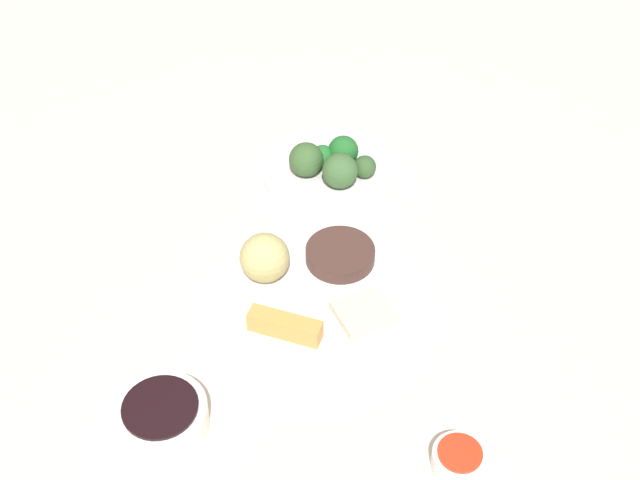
# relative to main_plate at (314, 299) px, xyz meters

# --- Properties ---
(tabletop) EXTENTS (2.20, 2.20, 0.02)m
(tabletop) POSITION_rel_main_plate_xyz_m (0.00, -0.00, -0.02)
(tabletop) COLOR beige
(tabletop) RESTS_ON ground
(main_plate) EXTENTS (0.30, 0.30, 0.02)m
(main_plate) POSITION_rel_main_plate_xyz_m (0.00, 0.00, 0.00)
(main_plate) COLOR white
(main_plate) RESTS_ON tabletop
(rice_scoop) EXTENTS (0.07, 0.07, 0.07)m
(rice_scoop) POSITION_rel_main_plate_xyz_m (0.07, 0.03, 0.04)
(rice_scoop) COLOR tan
(rice_scoop) RESTS_ON main_plate
(spring_roll) EXTENTS (0.10, 0.07, 0.03)m
(spring_roll) POSITION_rel_main_plate_xyz_m (-0.03, 0.07, 0.02)
(spring_roll) COLOR gold
(spring_roll) RESTS_ON main_plate
(crab_rangoon_wonton) EXTENTS (0.08, 0.09, 0.01)m
(crab_rangoon_wonton) POSITION_rel_main_plate_xyz_m (-0.07, -0.03, 0.01)
(crab_rangoon_wonton) COLOR beige
(crab_rangoon_wonton) RESTS_ON main_plate
(stir_fry_heap) EXTENTS (0.10, 0.10, 0.02)m
(stir_fry_heap) POSITION_rel_main_plate_xyz_m (0.03, -0.07, 0.02)
(stir_fry_heap) COLOR #462E27
(stir_fry_heap) RESTS_ON main_plate
(broccoli_plate) EXTENTS (0.22, 0.22, 0.01)m
(broccoli_plate) POSITION_rel_main_plate_xyz_m (0.19, -0.20, -0.00)
(broccoli_plate) COLOR white
(broccoli_plate) RESTS_ON tabletop
(broccoli_floret_0) EXTENTS (0.05, 0.05, 0.05)m
(broccoli_floret_0) POSITION_rel_main_plate_xyz_m (0.19, -0.23, 0.03)
(broccoli_floret_0) COLOR #216829
(broccoli_floret_0) RESTS_ON broccoli_plate
(broccoli_floret_1) EXTENTS (0.05, 0.05, 0.05)m
(broccoli_floret_1) POSITION_rel_main_plate_xyz_m (0.21, -0.16, 0.03)
(broccoli_floret_1) COLOR #3A5E30
(broccoli_floret_1) RESTS_ON broccoli_plate
(broccoli_floret_2) EXTENTS (0.06, 0.06, 0.06)m
(broccoli_floret_2) POSITION_rel_main_plate_xyz_m (0.15, -0.18, 0.03)
(broccoli_floret_2) COLOR #3D6535
(broccoli_floret_2) RESTS_ON broccoli_plate
(broccoli_floret_3) EXTENTS (0.04, 0.04, 0.04)m
(broccoli_floret_3) POSITION_rel_main_plate_xyz_m (0.21, -0.20, 0.02)
(broccoli_floret_3) COLOR #236F2C
(broccoli_floret_3) RESTS_ON broccoli_plate
(broccoli_floret_5) EXTENTS (0.04, 0.04, 0.04)m
(broccoli_floret_5) POSITION_rel_main_plate_xyz_m (0.14, -0.23, 0.02)
(broccoli_floret_5) COLOR #34572C
(broccoli_floret_5) RESTS_ON broccoli_plate
(soy_sauce_bowl) EXTENTS (0.11, 0.11, 0.03)m
(soy_sauce_bowl) POSITION_rel_main_plate_xyz_m (-0.03, 0.27, 0.01)
(soy_sauce_bowl) COLOR white
(soy_sauce_bowl) RESTS_ON tabletop
(soy_sauce_bowl_liquid) EXTENTS (0.09, 0.09, 0.00)m
(soy_sauce_bowl_liquid) POSITION_rel_main_plate_xyz_m (-0.03, 0.27, 0.03)
(soy_sauce_bowl_liquid) COLOR black
(soy_sauce_bowl_liquid) RESTS_ON soy_sauce_bowl
(sauce_ramekin_sweet_and_sour) EXTENTS (0.06, 0.06, 0.03)m
(sauce_ramekin_sweet_and_sour) POSITION_rel_main_plate_xyz_m (-0.30, 0.04, 0.01)
(sauce_ramekin_sweet_and_sour) COLOR white
(sauce_ramekin_sweet_and_sour) RESTS_ON tabletop
(sauce_ramekin_sweet_and_sour_liquid) EXTENTS (0.05, 0.05, 0.00)m
(sauce_ramekin_sweet_and_sour_liquid) POSITION_rel_main_plate_xyz_m (-0.30, 0.04, 0.02)
(sauce_ramekin_sweet_and_sour_liquid) COLOR red
(sauce_ramekin_sweet_and_sour_liquid) RESTS_ON sauce_ramekin_sweet_and_sour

